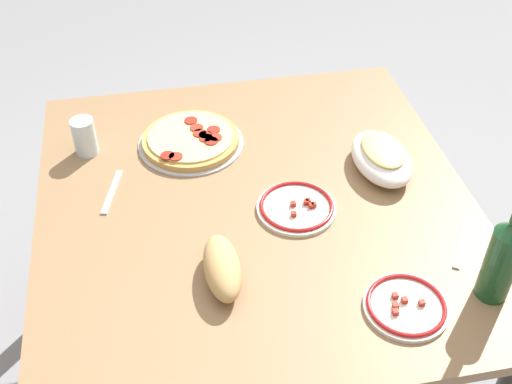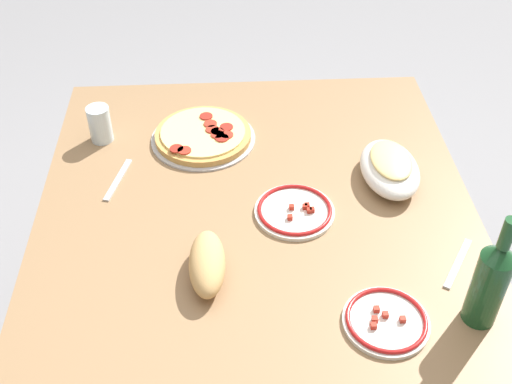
% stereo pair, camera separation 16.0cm
% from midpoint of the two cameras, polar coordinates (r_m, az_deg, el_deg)
% --- Properties ---
extents(ground_plane, '(8.00, 8.00, 0.00)m').
position_cam_midpoint_polar(ground_plane, '(2.18, -2.18, -15.35)').
color(ground_plane, gray).
rests_on(ground_plane, ground).
extents(dining_table, '(1.15, 1.10, 0.73)m').
position_cam_midpoint_polar(dining_table, '(1.70, -2.70, -3.73)').
color(dining_table, '#93704C').
rests_on(dining_table, ground).
extents(pepperoni_pizza, '(0.30, 0.30, 0.03)m').
position_cam_midpoint_polar(pepperoni_pizza, '(1.81, -8.35, 4.50)').
color(pepperoni_pizza, '#B7B7BC').
rests_on(pepperoni_pizza, dining_table).
extents(baked_pasta_dish, '(0.24, 0.15, 0.08)m').
position_cam_midpoint_polar(baked_pasta_dish, '(1.71, 8.55, 3.05)').
color(baked_pasta_dish, white).
rests_on(baked_pasta_dish, dining_table).
extents(wine_bottle, '(0.07, 0.07, 0.28)m').
position_cam_midpoint_polar(wine_bottle, '(1.39, 18.13, -5.76)').
color(wine_bottle, '#194723').
rests_on(wine_bottle, dining_table).
extents(water_glass, '(0.06, 0.06, 0.11)m').
position_cam_midpoint_polar(water_glass, '(1.83, -17.50, 4.62)').
color(water_glass, silver).
rests_on(water_glass, dining_table).
extents(side_plate_near, '(0.20, 0.20, 0.02)m').
position_cam_midpoint_polar(side_plate_near, '(1.59, 0.77, -1.49)').
color(side_plate_near, white).
rests_on(side_plate_near, dining_table).
extents(side_plate_far, '(0.18, 0.18, 0.02)m').
position_cam_midpoint_polar(side_plate_far, '(1.40, 10.02, -10.13)').
color(side_plate_far, white).
rests_on(side_plate_far, dining_table).
extents(bread_loaf, '(0.19, 0.08, 0.07)m').
position_cam_midpoint_polar(bread_loaf, '(1.42, -6.29, -6.87)').
color(bread_loaf, tan).
rests_on(bread_loaf, dining_table).
extents(fork_left, '(0.17, 0.06, 0.00)m').
position_cam_midpoint_polar(fork_left, '(1.70, -15.37, -0.09)').
color(fork_left, '#B7B7BC').
rests_on(fork_left, dining_table).
extents(fork_right, '(0.15, 0.11, 0.00)m').
position_cam_midpoint_polar(fork_right, '(1.56, 15.13, -4.59)').
color(fork_right, '#B7B7BC').
rests_on(fork_right, dining_table).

